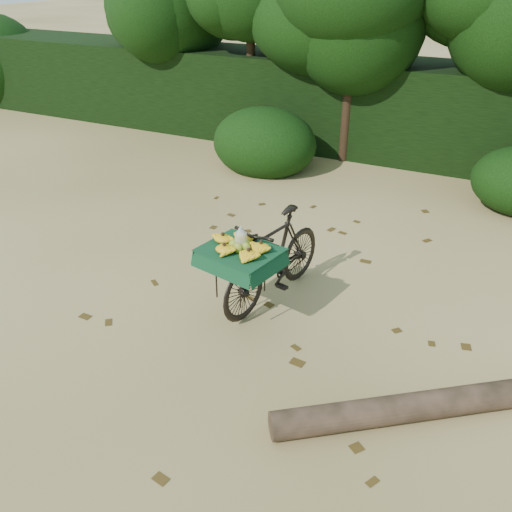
% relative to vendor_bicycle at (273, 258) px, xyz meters
% --- Properties ---
extents(ground, '(80.00, 80.00, 0.00)m').
position_rel_vendor_bicycle_xyz_m(ground, '(0.99, -0.27, -0.56)').
color(ground, tan).
rests_on(ground, ground).
extents(vendor_bicycle, '(1.01, 1.92, 1.09)m').
position_rel_vendor_bicycle_xyz_m(vendor_bicycle, '(0.00, 0.00, 0.00)').
color(vendor_bicycle, black).
rests_on(vendor_bicycle, ground).
extents(fallen_log, '(2.98, 2.28, 0.25)m').
position_rel_vendor_bicycle_xyz_m(fallen_log, '(2.30, -0.91, -0.43)').
color(fallen_log, brown).
rests_on(fallen_log, ground).
extents(hedge_backdrop, '(26.00, 1.80, 1.80)m').
position_rel_vendor_bicycle_xyz_m(hedge_backdrop, '(0.99, 6.03, 0.34)').
color(hedge_backdrop, black).
rests_on(hedge_backdrop, ground).
extents(tree_row, '(14.50, 2.00, 4.00)m').
position_rel_vendor_bicycle_xyz_m(tree_row, '(0.34, 5.23, 1.44)').
color(tree_row, black).
rests_on(tree_row, ground).
extents(bush_clumps, '(8.80, 1.70, 0.90)m').
position_rel_vendor_bicycle_xyz_m(bush_clumps, '(1.49, 4.03, -0.11)').
color(bush_clumps, black).
rests_on(bush_clumps, ground).
extents(leaf_litter, '(7.00, 7.30, 0.01)m').
position_rel_vendor_bicycle_xyz_m(leaf_litter, '(0.99, 0.38, -0.55)').
color(leaf_litter, '#443212').
rests_on(leaf_litter, ground).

